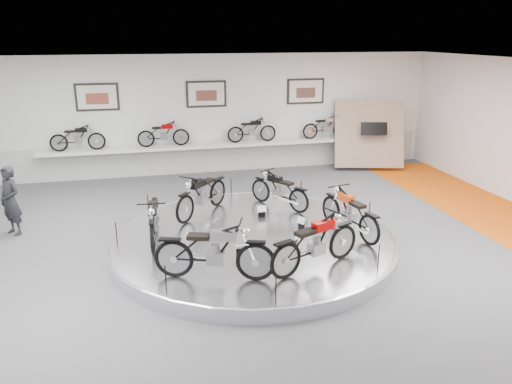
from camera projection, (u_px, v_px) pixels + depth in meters
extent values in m
plane|color=#4D4D4F|center=(255.00, 253.00, 11.03)|extent=(16.00, 16.00, 0.00)
plane|color=white|center=(255.00, 67.00, 9.81)|extent=(16.00, 16.00, 0.00)
plane|color=silver|center=(207.00, 115.00, 16.90)|extent=(16.00, 0.00, 16.00)
plane|color=silver|center=(463.00, 384.00, 3.94)|extent=(16.00, 0.00, 16.00)
cube|color=#BCBCBA|center=(208.00, 157.00, 17.32)|extent=(15.68, 0.04, 1.10)
cylinder|color=silver|center=(252.00, 242.00, 11.26)|extent=(6.40, 6.40, 0.30)
torus|color=#B2B2BA|center=(252.00, 237.00, 11.22)|extent=(6.40, 6.40, 0.10)
cube|color=silver|center=(209.00, 146.00, 16.92)|extent=(11.00, 0.55, 0.10)
cube|color=beige|center=(97.00, 97.00, 15.86)|extent=(1.35, 0.06, 0.88)
cube|color=beige|center=(206.00, 94.00, 16.65)|extent=(1.35, 0.06, 0.88)
cube|color=beige|center=(306.00, 91.00, 17.43)|extent=(1.35, 0.06, 0.88)
cube|color=#9D7F69|center=(369.00, 134.00, 17.55)|extent=(2.56, 1.52, 2.30)
imported|color=black|center=(10.00, 201.00, 11.85)|extent=(0.72, 0.72, 1.69)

